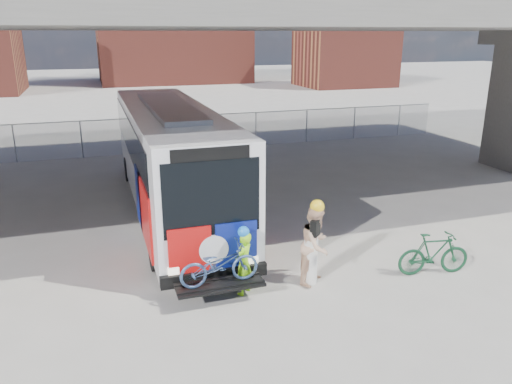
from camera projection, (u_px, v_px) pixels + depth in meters
name	position (u px, v px, depth m)	size (l,w,h in m)	color
ground	(254.00, 234.00, 15.31)	(160.00, 160.00, 0.00)	#9E9991
bus	(171.00, 151.00, 16.71)	(2.67, 12.92, 3.69)	silver
overpass	(218.00, 13.00, 16.95)	(40.00, 16.00, 7.95)	#605E59
chainlink_fence	(182.00, 124.00, 25.74)	(30.00, 0.06, 30.00)	gray
brick_buildings	(136.00, 38.00, 57.69)	(54.00, 22.00, 12.00)	brown
bollard	(311.00, 257.00, 12.11)	(0.34, 0.34, 1.30)	white
cyclist_hivis	(244.00, 262.00, 11.57)	(0.66, 0.65, 1.69)	#99F219
cyclist_tan	(316.00, 244.00, 12.05)	(1.20, 1.19, 2.14)	#D9AC8B
bike_parked	(434.00, 254.00, 12.58)	(0.53, 1.87, 1.12)	#154428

